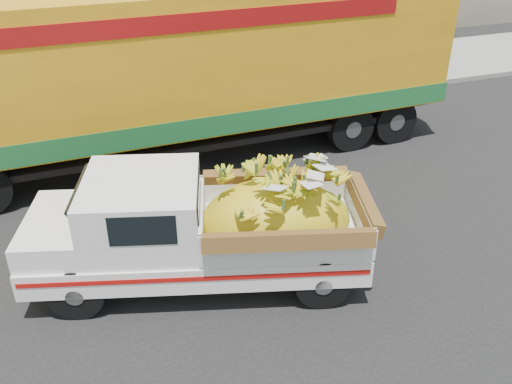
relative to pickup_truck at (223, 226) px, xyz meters
name	(u,v)px	position (x,y,z in m)	size (l,w,h in m)	color
ground	(292,233)	(1.54, 0.78, -0.98)	(100.00, 100.00, 0.00)	black
curb	(202,112)	(1.54, 7.04, -0.90)	(60.00, 0.25, 0.15)	gray
sidewalk	(183,89)	(1.54, 9.14, -0.91)	(60.00, 4.00, 0.14)	gray
pickup_truck	(223,226)	(0.00, 0.00, 0.00)	(5.50, 3.27, 1.82)	black
semi_trailer	(192,67)	(0.76, 4.59, 1.14)	(12.02, 2.88, 3.80)	black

